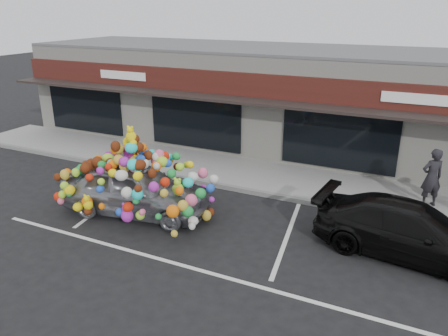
% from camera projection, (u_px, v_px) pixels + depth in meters
% --- Properties ---
extents(ground, '(90.00, 90.00, 0.00)m').
position_uv_depth(ground, '(195.00, 219.00, 13.06)').
color(ground, black).
rests_on(ground, ground).
extents(shop_building, '(24.00, 7.20, 4.31)m').
position_uv_depth(shop_building, '(286.00, 98.00, 19.44)').
color(shop_building, silver).
rests_on(shop_building, ground).
extents(sidewalk, '(26.00, 3.00, 0.15)m').
position_uv_depth(sidewalk, '(247.00, 174.00, 16.42)').
color(sidewalk, gray).
rests_on(sidewalk, ground).
extents(kerb, '(26.00, 0.18, 0.16)m').
position_uv_depth(kerb, '(230.00, 188.00, 15.15)').
color(kerb, slate).
rests_on(kerb, ground).
extents(parking_stripe_left, '(0.73, 4.37, 0.01)m').
position_uv_depth(parking_stripe_left, '(114.00, 198.00, 14.52)').
color(parking_stripe_left, silver).
rests_on(parking_stripe_left, ground).
extents(parking_stripe_mid, '(0.73, 4.37, 0.01)m').
position_uv_depth(parking_stripe_mid, '(287.00, 236.00, 12.10)').
color(parking_stripe_mid, silver).
rests_on(parking_stripe_mid, ground).
extents(lane_line, '(14.00, 0.12, 0.01)m').
position_uv_depth(lane_line, '(222.00, 276.00, 10.31)').
color(lane_line, silver).
rests_on(lane_line, ground).
extents(toy_car, '(3.30, 5.12, 2.84)m').
position_uv_depth(toy_car, '(135.00, 184.00, 13.18)').
color(toy_car, '#B3BCBF').
rests_on(toy_car, ground).
extents(black_sedan, '(2.43, 4.94, 1.38)m').
position_uv_depth(black_sedan, '(410.00, 231.00, 10.99)').
color(black_sedan, black).
rests_on(black_sedan, ground).
extents(pedestrian_a, '(0.81, 0.73, 1.85)m').
position_uv_depth(pedestrian_a, '(432.00, 178.00, 13.34)').
color(pedestrian_a, black).
rests_on(pedestrian_a, sidewalk).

